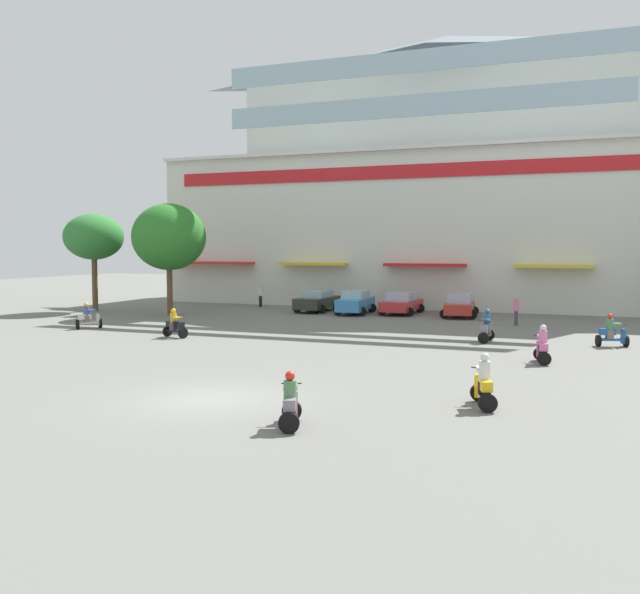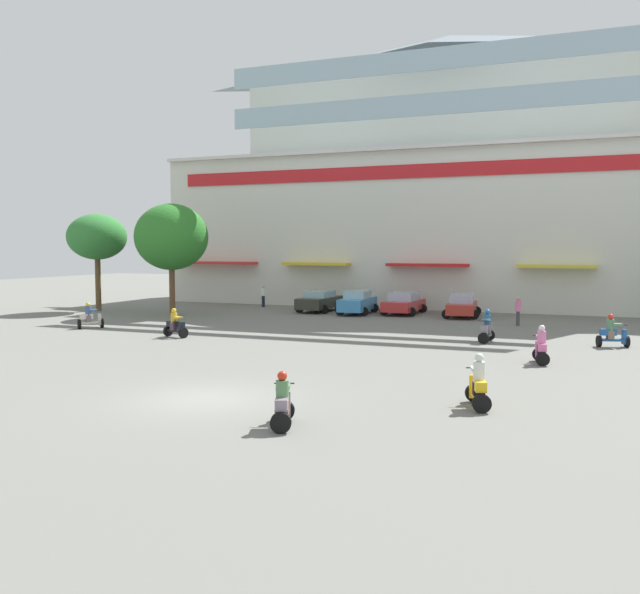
# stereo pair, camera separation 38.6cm
# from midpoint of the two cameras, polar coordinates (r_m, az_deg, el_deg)

# --- Properties ---
(ground_plane) EXTENTS (128.00, 128.00, 0.00)m
(ground_plane) POSITION_cam_midpoint_polar(r_m,az_deg,el_deg) (32.26, 2.84, -3.77)
(ground_plane) COLOR slate
(colonial_building) EXTENTS (42.75, 15.94, 20.71)m
(colonial_building) POSITION_cam_midpoint_polar(r_m,az_deg,el_deg) (54.22, 10.80, 9.16)
(colonial_building) COLOR silver
(colonial_building) RESTS_ON ground
(plaza_tree_0) EXTENTS (4.00, 4.23, 6.77)m
(plaza_tree_0) POSITION_cam_midpoint_polar(r_m,az_deg,el_deg) (49.94, -18.01, 4.79)
(plaza_tree_0) COLOR brown
(plaza_tree_0) RESTS_ON ground
(plaza_tree_2) EXTENTS (4.87, 4.63, 7.30)m
(plaza_tree_2) POSITION_cam_midpoint_polar(r_m,az_deg,el_deg) (45.56, -12.14, 4.94)
(plaza_tree_2) COLOR brown
(plaza_tree_2) RESTS_ON ground
(parked_car_0) EXTENTS (2.48, 4.45, 1.46)m
(parked_car_0) POSITION_cam_midpoint_polar(r_m,az_deg,el_deg) (47.04, 0.19, -0.31)
(parked_car_0) COLOR #2D2D25
(parked_car_0) RESTS_ON ground
(parked_car_1) EXTENTS (2.34, 4.33, 1.58)m
(parked_car_1) POSITION_cam_midpoint_polar(r_m,az_deg,el_deg) (45.38, 3.42, -0.43)
(parked_car_1) COLOR #3A87C6
(parked_car_1) RESTS_ON ground
(parked_car_2) EXTENTS (2.55, 4.43, 1.45)m
(parked_car_2) POSITION_cam_midpoint_polar(r_m,az_deg,el_deg) (45.58, 7.29, -0.51)
(parked_car_2) COLOR #B72B2C
(parked_car_2) RESTS_ON ground
(parked_car_3) EXTENTS (2.54, 4.23, 1.50)m
(parked_car_3) POSITION_cam_midpoint_polar(r_m,az_deg,el_deg) (44.22, 12.08, -0.70)
(parked_car_3) COLOR #AE3025
(parked_car_3) RESTS_ON ground
(scooter_rider_0) EXTENTS (0.63, 1.40, 1.55)m
(scooter_rider_0) POSITION_cam_midpoint_polar(r_m,az_deg,el_deg) (32.96, 14.16, -2.59)
(scooter_rider_0) COLOR black
(scooter_rider_0) RESTS_ON ground
(scooter_rider_1) EXTENTS (0.94, 1.57, 1.55)m
(scooter_rider_1) POSITION_cam_midpoint_polar(r_m,az_deg,el_deg) (19.65, 13.70, -7.22)
(scooter_rider_1) COLOR black
(scooter_rider_1) RESTS_ON ground
(scooter_rider_2) EXTENTS (0.97, 1.48, 1.43)m
(scooter_rider_2) POSITION_cam_midpoint_polar(r_m,az_deg,el_deg) (17.13, -2.51, -8.94)
(scooter_rider_2) COLOR black
(scooter_rider_2) RESTS_ON ground
(scooter_rider_4) EXTENTS (1.27, 1.35, 1.45)m
(scooter_rider_4) POSITION_cam_midpoint_polar(r_m,az_deg,el_deg) (39.41, -18.48, -1.65)
(scooter_rider_4) COLOR black
(scooter_rider_4) RESTS_ON ground
(scooter_rider_5) EXTENTS (0.75, 1.40, 1.51)m
(scooter_rider_5) POSITION_cam_midpoint_polar(r_m,az_deg,el_deg) (27.57, 18.46, -4.06)
(scooter_rider_5) COLOR black
(scooter_rider_5) RESTS_ON ground
(scooter_rider_6) EXTENTS (1.42, 0.89, 1.44)m
(scooter_rider_6) POSITION_cam_midpoint_polar(r_m,az_deg,el_deg) (34.45, -11.75, -2.34)
(scooter_rider_6) COLOR black
(scooter_rider_6) RESTS_ON ground
(scooter_rider_7) EXTENTS (1.44, 0.88, 1.49)m
(scooter_rider_7) POSITION_cam_midpoint_polar(r_m,az_deg,el_deg) (33.18, 23.66, -2.83)
(scooter_rider_7) COLOR black
(scooter_rider_7) RESTS_ON ground
(pedestrian_0) EXTENTS (0.46, 0.46, 1.66)m
(pedestrian_0) POSITION_cam_midpoint_polar(r_m,az_deg,el_deg) (40.18, 16.56, -0.98)
(pedestrian_0) COLOR #404044
(pedestrian_0) RESTS_ON ground
(pedestrian_1) EXTENTS (0.40, 0.40, 1.61)m
(pedestrian_1) POSITION_cam_midpoint_polar(r_m,az_deg,el_deg) (50.61, -4.57, 0.18)
(pedestrian_1) COLOR black
(pedestrian_1) RESTS_ON ground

